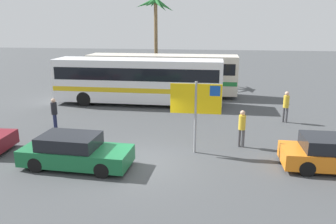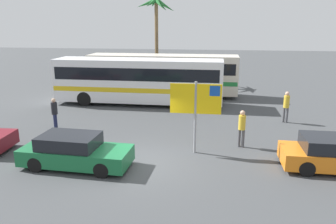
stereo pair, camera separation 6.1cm
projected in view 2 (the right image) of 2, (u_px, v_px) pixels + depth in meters
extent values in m
plane|color=#424447|center=(141.00, 163.00, 13.62)|extent=(120.00, 120.00, 0.00)
cube|color=white|center=(139.00, 80.00, 23.11)|extent=(11.63, 2.43, 2.90)
cube|color=black|center=(138.00, 72.00, 22.97)|extent=(11.17, 2.45, 0.84)
cube|color=gold|center=(139.00, 87.00, 23.24)|extent=(11.51, 2.45, 0.32)
cylinder|color=black|center=(191.00, 95.00, 23.96)|extent=(1.00, 0.28, 1.00)
cylinder|color=black|center=(188.00, 102.00, 21.89)|extent=(1.00, 0.28, 1.00)
cylinder|color=black|center=(96.00, 93.00, 24.97)|extent=(1.00, 0.28, 1.00)
cylinder|color=black|center=(85.00, 99.00, 22.89)|extent=(1.00, 0.28, 1.00)
cube|color=silver|center=(163.00, 74.00, 26.06)|extent=(11.63, 2.43, 2.90)
cube|color=black|center=(163.00, 67.00, 25.91)|extent=(11.17, 2.45, 0.84)
cube|color=#23843D|center=(163.00, 80.00, 26.19)|extent=(11.51, 2.45, 0.32)
cylinder|color=black|center=(209.00, 87.00, 26.91)|extent=(1.00, 0.28, 1.00)
cylinder|color=black|center=(208.00, 93.00, 24.83)|extent=(1.00, 0.28, 1.00)
cylinder|color=black|center=(123.00, 85.00, 27.92)|extent=(1.00, 0.28, 1.00)
cylinder|color=black|center=(115.00, 90.00, 25.84)|extent=(1.00, 0.28, 1.00)
cylinder|color=gray|center=(195.00, 118.00, 14.35)|extent=(0.11, 0.11, 3.20)
cube|color=yellow|center=(196.00, 99.00, 14.13)|extent=(2.20, 0.08, 1.30)
cube|color=#1447A8|center=(215.00, 91.00, 13.92)|extent=(0.44, 0.07, 0.44)
cube|color=black|center=(332.00, 144.00, 12.80)|extent=(2.21, 1.60, 0.52)
cylinder|color=black|center=(297.00, 153.00, 13.90)|extent=(0.60, 0.16, 0.60)
cylinder|color=black|center=(307.00, 169.00, 12.39)|extent=(0.60, 0.16, 0.60)
cube|color=#196638|center=(76.00, 155.00, 13.20)|extent=(4.41, 1.86, 0.64)
cube|color=black|center=(69.00, 141.00, 13.09)|extent=(2.32, 1.64, 0.52)
cylinder|color=black|center=(115.00, 155.00, 13.74)|extent=(0.61, 0.18, 0.60)
cylinder|color=black|center=(101.00, 170.00, 12.27)|extent=(0.61, 0.18, 0.60)
cylinder|color=black|center=(56.00, 150.00, 14.22)|extent=(0.61, 0.18, 0.60)
cylinder|color=black|center=(35.00, 165.00, 12.75)|extent=(0.61, 0.18, 0.60)
cylinder|color=black|center=(2.00, 139.00, 15.60)|extent=(0.61, 0.19, 0.60)
cylinder|color=#4C4C51|center=(243.00, 138.00, 15.28)|extent=(0.13, 0.13, 0.85)
cylinder|color=#4C4C51|center=(239.00, 138.00, 15.35)|extent=(0.13, 0.13, 0.85)
cylinder|color=gold|center=(242.00, 122.00, 15.12)|extent=(0.32, 0.32, 0.67)
sphere|color=tan|center=(243.00, 113.00, 15.00)|extent=(0.23, 0.23, 0.23)
cylinder|color=#1E2347|center=(56.00, 121.00, 18.05)|extent=(0.13, 0.13, 0.82)
cylinder|color=#1E2347|center=(55.00, 122.00, 17.87)|extent=(0.13, 0.13, 0.82)
cylinder|color=black|center=(54.00, 108.00, 17.77)|extent=(0.32, 0.32, 0.65)
sphere|color=tan|center=(53.00, 100.00, 17.65)|extent=(0.22, 0.22, 0.22)
cylinder|color=#4C4C51|center=(284.00, 115.00, 19.15)|extent=(0.13, 0.13, 0.88)
cylinder|color=#4C4C51|center=(287.00, 115.00, 19.06)|extent=(0.13, 0.13, 0.88)
cylinder|color=gold|center=(287.00, 102.00, 18.90)|extent=(0.32, 0.32, 0.70)
sphere|color=tan|center=(287.00, 94.00, 18.78)|extent=(0.24, 0.24, 0.24)
cylinder|color=brown|center=(157.00, 44.00, 30.58)|extent=(0.32, 0.32, 7.35)
cone|color=#23662D|center=(165.00, 6.00, 29.61)|extent=(1.84, 0.52, 1.34)
cone|color=#23662D|center=(162.00, 6.00, 30.34)|extent=(1.21, 1.86, 1.27)
cone|color=#23662D|center=(154.00, 3.00, 30.46)|extent=(1.19, 1.93, 0.91)
cone|color=#23662D|center=(147.00, 4.00, 29.79)|extent=(1.92, 0.49, 1.01)
cone|color=#23662D|center=(151.00, 3.00, 28.90)|extent=(1.06, 1.94, 1.03)
cone|color=#23662D|center=(159.00, 4.00, 28.86)|extent=(1.23, 1.89, 1.11)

